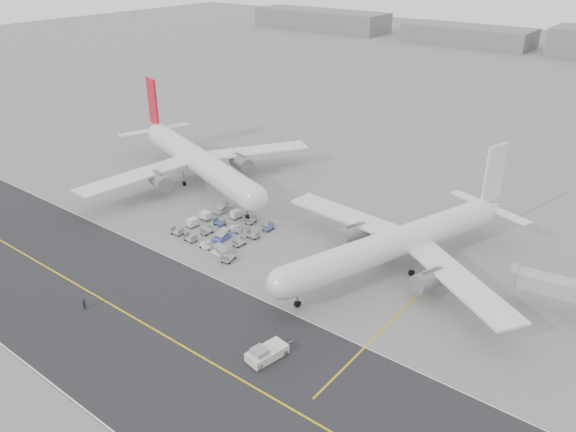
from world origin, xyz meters
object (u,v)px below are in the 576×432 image
Objects in this scene: pushback_tug at (266,353)px; jet_bridge at (564,290)px; airliner_b at (400,241)px; airliner_a at (197,160)px; ground_crew_a at (84,304)px.

jet_bridge is at bearing 61.36° from pushback_tug.
pushback_tug is at bearing -76.38° from airliner_b.
airliner_a is 66.12m from pushback_tug.
jet_bridge is 8.73× the size of ground_crew_a.
airliner_b reaches higher than jet_bridge.
airliner_b is at bearing 178.24° from jet_bridge.
ground_crew_a is at bearing -135.11° from airliner_a.
airliner_b is at bearing -77.36° from airliner_a.
ground_crew_a is (-59.27, -44.60, -3.33)m from jet_bridge.
airliner_a reaches higher than jet_bridge.
airliner_a reaches higher than ground_crew_a.
jet_bridge is (26.23, 3.20, -1.09)m from airliner_b.
airliner_a is 52.93m from ground_crew_a.
pushback_tug is 4.19× the size of ground_crew_a.
airliner_a is at bearing 104.19° from ground_crew_a.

